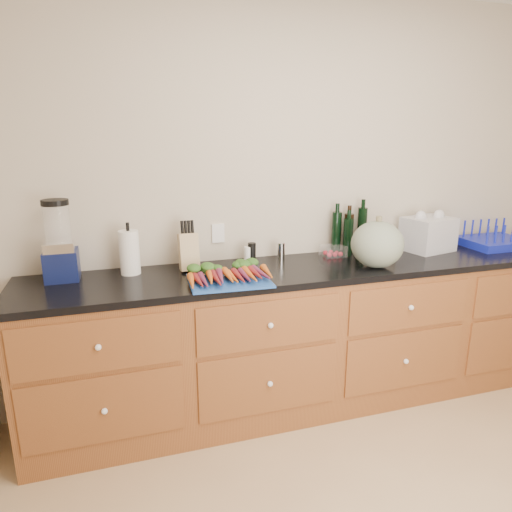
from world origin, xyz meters
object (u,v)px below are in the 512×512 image
object	(u,v)px
carrots	(228,274)
knife_block	(189,252)
cutting_board	(229,281)
dish_rack	(494,240)
squash	(377,244)
tomato_box	(333,251)
blender_appliance	(60,245)
paper_towel	(130,252)

from	to	relation	value
carrots	knife_block	distance (m)	0.33
cutting_board	dish_rack	bearing A→B (deg)	6.65
cutting_board	squash	xyz separation A→B (m)	(0.94, 0.02, 0.14)
cutting_board	dish_rack	size ratio (longest dim) A/B	0.99
knife_block	cutting_board	bearing A→B (deg)	-59.60
cutting_board	knife_block	size ratio (longest dim) A/B	2.00
squash	tomato_box	xyz separation A→B (m)	(-0.14, 0.31, -0.11)
tomato_box	blender_appliance	bearing A→B (deg)	-179.58
paper_towel	knife_block	world-z (taller)	paper_towel
squash	knife_block	size ratio (longest dim) A/B	1.43
carrots	blender_appliance	world-z (taller)	blender_appliance
cutting_board	paper_towel	distance (m)	0.62
cutting_board	paper_towel	bearing A→B (deg)	148.30
knife_block	tomato_box	size ratio (longest dim) A/B	1.46
carrots	dish_rack	distance (m)	2.07
blender_appliance	paper_towel	xyz separation A→B (m)	(0.37, 0.00, -0.07)
paper_towel	knife_block	bearing A→B (deg)	-3.35
blender_appliance	knife_block	distance (m)	0.72
paper_towel	knife_block	xyz separation A→B (m)	(0.34, -0.02, -0.02)
blender_appliance	tomato_box	xyz separation A→B (m)	(1.69, 0.01, -0.16)
blender_appliance	dish_rack	xyz separation A→B (m)	(2.95, -0.08, -0.16)
cutting_board	knife_block	bearing A→B (deg)	120.40
carrots	dish_rack	xyz separation A→B (m)	(2.06, 0.20, 0.01)
squash	blender_appliance	xyz separation A→B (m)	(-1.83, 0.30, 0.05)
cutting_board	dish_rack	distance (m)	2.07
knife_block	paper_towel	bearing A→B (deg)	176.65
carrots	blender_appliance	xyz separation A→B (m)	(-0.89, 0.28, 0.16)
dish_rack	paper_towel	bearing A→B (deg)	178.22
cutting_board	paper_towel	world-z (taller)	paper_towel
paper_towel	dish_rack	size ratio (longest dim) A/B	0.57
carrots	knife_block	size ratio (longest dim) A/B	2.10
blender_appliance	tomato_box	bearing A→B (deg)	0.42
carrots	squash	xyz separation A→B (m)	(0.94, -0.02, 0.11)
cutting_board	carrots	xyz separation A→B (m)	(0.00, 0.04, 0.03)
cutting_board	paper_towel	xyz separation A→B (m)	(-0.52, 0.32, 0.12)
squash	knife_block	world-z (taller)	squash
knife_block	dish_rack	size ratio (longest dim) A/B	0.49
blender_appliance	dish_rack	size ratio (longest dim) A/B	1.01
paper_towel	dish_rack	xyz separation A→B (m)	(2.58, -0.08, -0.09)
paper_towel	squash	bearing A→B (deg)	-11.70
paper_towel	knife_block	size ratio (longest dim) A/B	1.16
cutting_board	dish_rack	xyz separation A→B (m)	(2.06, 0.24, 0.04)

